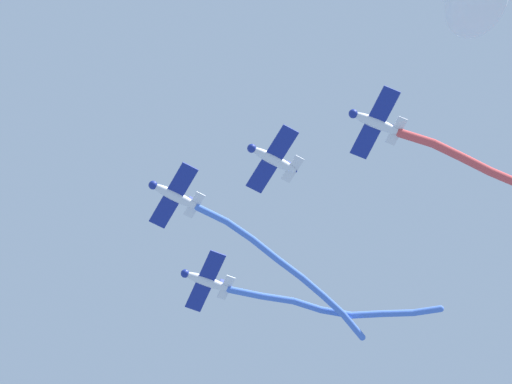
% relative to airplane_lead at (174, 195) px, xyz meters
% --- Properties ---
extents(airplane_lead, '(6.07, 6.48, 1.82)m').
position_rel_airplane_lead_xyz_m(airplane_lead, '(0.00, 0.00, 0.00)').
color(airplane_lead, silver).
extents(smoke_trail_lead, '(19.30, 11.68, 2.24)m').
position_rel_airplane_lead_xyz_m(smoke_trail_lead, '(-10.88, 7.85, -0.80)').
color(smoke_trail_lead, '#4C75DB').
extents(airplane_left_wing, '(6.06, 6.49, 1.82)m').
position_rel_airplane_lead_xyz_m(airplane_left_wing, '(0.58, 10.15, 0.00)').
color(airplane_left_wing, silver).
extents(airplane_right_wing, '(6.51, 6.03, 1.82)m').
position_rel_airplane_lead_xyz_m(airplane_right_wing, '(-10.16, -0.49, 0.30)').
color(airplane_right_wing, silver).
extents(smoke_trail_right_wing, '(10.11, 20.37, 1.53)m').
position_rel_airplane_lead_xyz_m(smoke_trail_right_wing, '(-17.20, 11.05, 0.09)').
color(smoke_trail_right_wing, '#4C75DB').
extents(airplane_slot, '(6.49, 6.06, 1.82)m').
position_rel_airplane_lead_xyz_m(airplane_slot, '(1.16, 20.29, -0.30)').
color(airplane_slot, silver).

